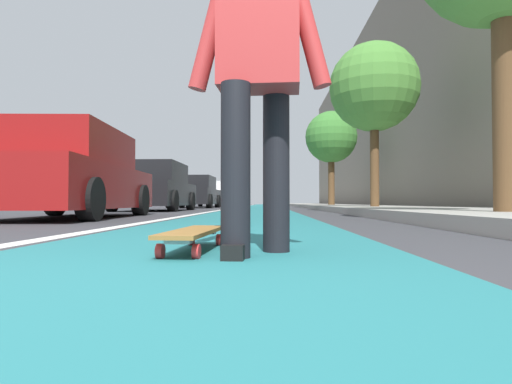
# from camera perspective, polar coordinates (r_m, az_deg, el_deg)

# --- Properties ---
(ground_plane) EXTENTS (80.00, 80.00, 0.00)m
(ground_plane) POSITION_cam_1_polar(r_m,az_deg,el_deg) (11.11, -0.19, -2.74)
(ground_plane) COLOR #38383D
(bike_lane_paint) EXTENTS (56.00, 2.14, 0.00)m
(bike_lane_paint) POSITION_cam_1_polar(r_m,az_deg,el_deg) (25.11, 0.82, -1.98)
(bike_lane_paint) COLOR #237075
(bike_lane_paint) RESTS_ON ground
(lane_stripe_white) EXTENTS (52.00, 0.16, 0.01)m
(lane_stripe_white) POSITION_cam_1_polar(r_m,az_deg,el_deg) (21.16, -2.63, -2.09)
(lane_stripe_white) COLOR silver
(lane_stripe_white) RESTS_ON ground
(sidewalk_curb) EXTENTS (52.00, 3.20, 0.15)m
(sidewalk_curb) POSITION_cam_1_polar(r_m,az_deg,el_deg) (19.38, 11.28, -1.92)
(sidewalk_curb) COLOR #9E9B93
(sidewalk_curb) RESTS_ON ground
(building_facade) EXTENTS (40.00, 1.20, 9.78)m
(building_facade) POSITION_cam_1_polar(r_m,az_deg,el_deg) (24.27, 15.70, 9.66)
(building_facade) COLOR slate
(building_facade) RESTS_ON ground
(skateboard) EXTENTS (0.85, 0.25, 0.11)m
(skateboard) POSITION_cam_1_polar(r_m,az_deg,el_deg) (2.27, -8.41, -5.58)
(skateboard) COLOR red
(skateboard) RESTS_ON ground
(skater_person) EXTENTS (0.45, 0.72, 1.64)m
(skater_person) POSITION_cam_1_polar(r_m,az_deg,el_deg) (2.19, 0.28, 16.59)
(skater_person) COLOR black
(skater_person) RESTS_ON ground
(parked_car_near) EXTENTS (4.29, 2.03, 1.46)m
(parked_car_near) POSITION_cam_1_polar(r_m,az_deg,el_deg) (7.63, -23.94, 1.98)
(parked_car_near) COLOR maroon
(parked_car_near) RESTS_ON ground
(parked_car_mid) EXTENTS (4.04, 1.98, 1.46)m
(parked_car_mid) POSITION_cam_1_polar(r_m,az_deg,el_deg) (13.30, -13.52, 0.51)
(parked_car_mid) COLOR black
(parked_car_mid) RESTS_ON ground
(parked_car_far) EXTENTS (4.07, 2.09, 1.48)m
(parked_car_far) POSITION_cam_1_polar(r_m,az_deg,el_deg) (19.96, -8.28, -0.10)
(parked_car_far) COLOR black
(parked_car_far) RESTS_ON ground
(parked_car_end) EXTENTS (4.07, 1.94, 1.49)m
(parked_car_end) POSITION_cam_1_polar(r_m,az_deg,el_deg) (25.49, -6.18, -0.36)
(parked_car_end) COLOR silver
(parked_car_end) RESTS_ON ground
(traffic_light) EXTENTS (0.33, 0.28, 4.26)m
(traffic_light) POSITION_cam_1_polar(r_m,az_deg,el_deg) (20.66, -3.88, 6.08)
(traffic_light) COLOR #2D2D2D
(traffic_light) RESTS_ON ground
(street_tree_mid) EXTENTS (2.38, 2.38, 4.55)m
(street_tree_mid) POSITION_cam_1_polar(r_m,az_deg,el_deg) (12.08, 15.63, 13.40)
(street_tree_mid) COLOR brown
(street_tree_mid) RESTS_ON ground
(street_tree_far) EXTENTS (2.32, 2.32, 4.36)m
(street_tree_far) POSITION_cam_1_polar(r_m,az_deg,el_deg) (19.46, 10.10, 7.23)
(street_tree_far) COLOR brown
(street_tree_far) RESTS_ON ground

